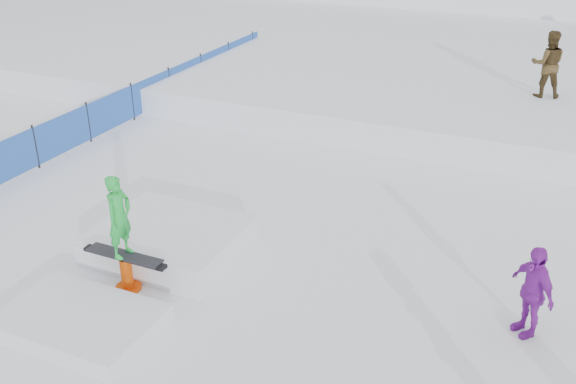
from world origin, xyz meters
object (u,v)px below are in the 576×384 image
at_px(safety_fence, 132,102).
at_px(jib_rail_feature, 147,257).
at_px(walker_olive, 548,64).
at_px(spectator_purple, 532,291).

distance_m(safety_fence, jib_rail_feature, 8.32).
relative_size(safety_fence, jib_rail_feature, 3.64).
xyz_separation_m(walker_olive, jib_rail_feature, (-5.61, -11.10, -1.42)).
bearing_deg(walker_olive, spectator_purple, 80.48).
bearing_deg(spectator_purple, jib_rail_feature, -123.68).
bearing_deg(walker_olive, jib_rail_feature, 49.79).
distance_m(walker_olive, jib_rail_feature, 12.51).
bearing_deg(spectator_purple, walker_olive, 141.19).
bearing_deg(spectator_purple, safety_fence, -158.55).
xyz_separation_m(safety_fence, walker_olive, (10.75, 4.55, 1.17)).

